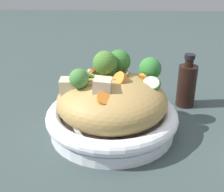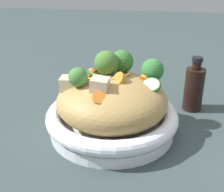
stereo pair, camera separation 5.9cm
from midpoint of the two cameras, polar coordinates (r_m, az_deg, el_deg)
The scene contains 8 objects.
ground_plane at distance 0.62m, azimuth 2.70°, elevation -6.74°, with size 3.00×3.00×0.00m, color #334040.
serving_bowl at distance 0.61m, azimuth 2.76°, elevation -4.57°, with size 0.27×0.27×0.05m.
noodle_heap at distance 0.59m, azimuth 2.83°, elevation -0.87°, with size 0.22×0.22×0.10m.
broccoli_florets at distance 0.59m, azimuth 4.41°, elevation 5.56°, with size 0.19×0.14×0.08m.
carrot_coins at distance 0.57m, azimuth 2.16°, elevation 3.12°, with size 0.14×0.14×0.04m.
zucchini_slices at distance 0.59m, azimuth 4.26°, elevation 3.73°, with size 0.15×0.08×0.04m.
chicken_chunks at distance 0.55m, azimuth -2.36°, elevation 2.17°, with size 0.10×0.06×0.04m.
soy_sauce_bottle at distance 0.72m, azimuth 17.68°, elevation 1.44°, with size 0.04×0.04×0.13m.
Camera 2 is at (0.08, -0.52, 0.33)m, focal length 47.77 mm.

